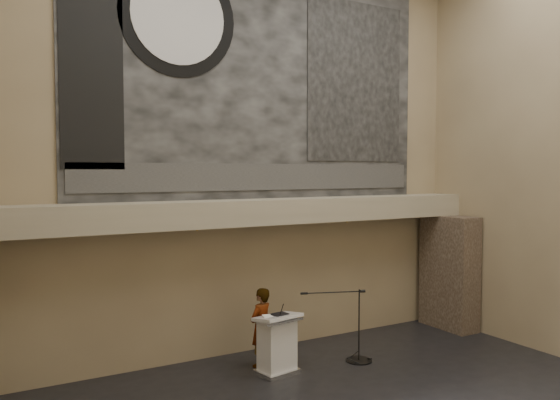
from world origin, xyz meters
TOP-DOWN VIEW (x-y plane):
  - wall_back at (0.00, 4.00)m, footprint 10.00×0.02m
  - wall_left at (-5.00, 0.00)m, footprint 0.02×8.00m
  - soffit at (0.00, 3.60)m, footprint 10.00×0.80m
  - sprinkler_left at (-1.60, 3.55)m, footprint 0.04×0.04m
  - sprinkler_right at (1.90, 3.55)m, footprint 0.04×0.04m
  - banner at (0.00, 3.97)m, footprint 8.00×0.05m
  - banner_text_strip at (0.00, 3.93)m, footprint 7.76×0.02m
  - banner_clock_rim at (-1.80, 3.93)m, footprint 2.30×0.02m
  - banner_clock_face at (-1.80, 3.91)m, footprint 1.84×0.02m
  - banner_building_print at (2.40, 3.93)m, footprint 2.60×0.02m
  - banner_brick_print at (-3.40, 3.93)m, footprint 1.10×0.02m
  - stone_pier at (4.65, 3.15)m, footprint 0.60×1.40m
  - lectern at (-0.42, 2.57)m, footprint 0.89×0.70m
  - binder at (-0.38, 2.53)m, footprint 0.30×0.25m
  - papers at (-0.59, 2.56)m, footprint 0.28×0.34m
  - speaker_person at (-0.50, 3.07)m, footprint 0.66×0.56m
  - mic_stand at (1.28, 2.36)m, footprint 1.37×0.67m

SIDE VIEW (x-z plane):
  - mic_stand at x=1.28m, z-range -0.51..0.93m
  - lectern at x=-0.42m, z-range -0.02..1.12m
  - speaker_person at x=-0.50m, z-range 0.00..1.52m
  - papers at x=-0.59m, z-range 1.10..1.10m
  - binder at x=-0.38m, z-range 1.10..1.14m
  - stone_pier at x=4.65m, z-range 0.00..2.70m
  - sprinkler_left at x=-1.60m, z-range 2.64..2.70m
  - sprinkler_right at x=1.90m, z-range 2.64..2.70m
  - soffit at x=0.00m, z-range 2.70..3.20m
  - banner_text_strip at x=0.00m, z-range 3.38..3.93m
  - wall_back at x=0.00m, z-range 0.00..8.50m
  - wall_left at x=-5.00m, z-range 0.00..8.50m
  - banner_brick_print at x=-3.40m, z-range 3.80..7.00m
  - banner at x=0.00m, z-range 3.20..8.20m
  - banner_building_print at x=2.40m, z-range 4.00..7.60m
  - banner_clock_rim at x=-1.80m, z-range 5.55..7.85m
  - banner_clock_face at x=-1.80m, z-range 5.78..7.62m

